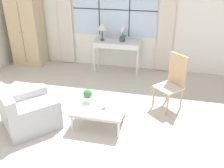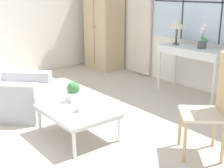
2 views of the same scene
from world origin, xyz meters
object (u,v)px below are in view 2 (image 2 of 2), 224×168
(table_lamp, at_px, (177,24))
(coffee_table, at_px, (78,111))
(side_chair_wooden, at_px, (214,101))
(potted_plant_small, at_px, (73,92))
(armchair_upholstered, at_px, (13,96))
(pillar_candle, at_px, (80,107))
(armoire, at_px, (104,24))
(potted_orchid, at_px, (203,38))
(console_table, at_px, (194,53))

(table_lamp, height_order, coffee_table, table_lamp)
(table_lamp, height_order, side_chair_wooden, table_lamp)
(side_chair_wooden, bearing_deg, potted_plant_small, -151.96)
(armchair_upholstered, bearing_deg, coffee_table, 15.02)
(armchair_upholstered, bearing_deg, potted_plant_small, 23.27)
(armchair_upholstered, height_order, pillar_candle, armchair_upholstered)
(armchair_upholstered, distance_m, potted_plant_small, 1.09)
(potted_plant_small, bearing_deg, armoire, 136.51)
(potted_orchid, relative_size, side_chair_wooden, 0.38)
(side_chair_wooden, bearing_deg, potted_orchid, 130.05)
(table_lamp, height_order, pillar_candle, table_lamp)
(coffee_table, height_order, pillar_candle, pillar_candle)
(console_table, height_order, potted_plant_small, console_table)
(armoire, xyz_separation_m, armchair_upholstered, (1.44, -2.72, -0.74))
(armoire, bearing_deg, side_chair_wooden, -21.17)
(side_chair_wooden, distance_m, pillar_candle, 1.47)
(pillar_candle, bearing_deg, armchair_upholstered, -167.39)
(armoire, relative_size, side_chair_wooden, 1.81)
(console_table, distance_m, table_lamp, 0.58)
(console_table, relative_size, table_lamp, 2.74)
(potted_orchid, xyz_separation_m, potted_plant_small, (-0.19, -2.31, -0.48))
(console_table, height_order, potted_orchid, potted_orchid)
(console_table, relative_size, coffee_table, 1.31)
(potted_orchid, height_order, pillar_candle, potted_orchid)
(pillar_candle, bearing_deg, side_chair_wooden, 38.71)
(armchair_upholstered, bearing_deg, potted_orchid, 66.81)
(potted_plant_small, height_order, pillar_candle, potted_plant_small)
(armoire, bearing_deg, armchair_upholstered, -62.01)
(potted_orchid, bearing_deg, potted_plant_small, -94.79)
(potted_plant_small, bearing_deg, pillar_candle, -20.42)
(table_lamp, bearing_deg, pillar_candle, -74.71)
(console_table, xyz_separation_m, pillar_candle, (0.28, -2.42, -0.30))
(armoire, bearing_deg, pillar_candle, -41.28)
(potted_orchid, xyz_separation_m, coffee_table, (0.04, -2.41, -0.65))
(armoire, bearing_deg, potted_plant_small, -43.49)
(table_lamp, xyz_separation_m, coffee_table, (0.56, -2.37, -0.83))
(armchair_upholstered, xyz_separation_m, potted_plant_small, (0.98, 0.42, 0.23))
(potted_orchid, distance_m, pillar_candle, 2.50)
(side_chair_wooden, relative_size, pillar_candle, 8.61)
(table_lamp, distance_m, side_chair_wooden, 2.40)
(table_lamp, bearing_deg, armchair_upholstered, -103.68)
(side_chair_wooden, distance_m, potted_plant_small, 1.68)
(armoire, relative_size, armchair_upholstered, 1.63)
(coffee_table, bearing_deg, console_table, 94.16)
(potted_orchid, height_order, coffee_table, potted_orchid)
(table_lamp, relative_size, side_chair_wooden, 0.40)
(armchair_upholstered, distance_m, side_chair_wooden, 2.75)
(armoire, bearing_deg, coffee_table, -41.98)
(coffee_table, relative_size, pillar_candle, 7.19)
(armoire, bearing_deg, potted_orchid, 0.36)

